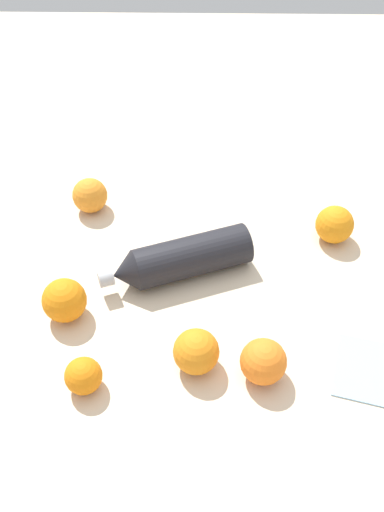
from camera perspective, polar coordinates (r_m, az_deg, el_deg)
ground_plane at (r=1.11m, az=2.25°, el=-1.44°), size 2.40×2.40×0.00m
water_bottle at (r=1.08m, az=-1.18°, el=-0.30°), size 0.16×0.29×0.08m
orange_0 at (r=0.94m, az=7.04°, el=-10.28°), size 0.08×0.08×0.08m
orange_1 at (r=1.24m, az=-10.03°, el=5.90°), size 0.07×0.07×0.07m
orange_2 at (r=1.03m, az=-12.47°, el=-4.29°), size 0.08×0.08×0.08m
orange_3 at (r=1.18m, az=13.87°, el=3.03°), size 0.08×0.08×0.08m
orange_4 at (r=0.94m, az=0.41°, el=-9.40°), size 0.08×0.08×0.08m
orange_5 at (r=0.94m, az=-10.65°, el=-11.53°), size 0.06×0.06×0.06m
folded_napkin at (r=1.01m, az=17.79°, el=-10.82°), size 0.16×0.16×0.01m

